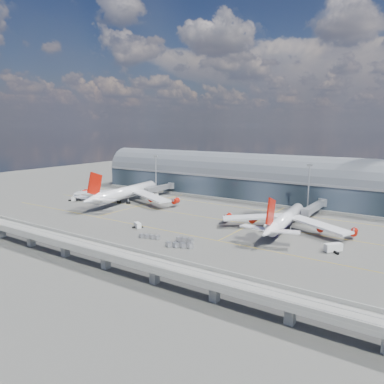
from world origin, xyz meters
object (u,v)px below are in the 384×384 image
Objects in this scene: airliner_right at (285,220)px; cargo_train_0 at (149,237)px; service_truck_1 at (138,225)px; service_truck_3 at (333,248)px; floodlight_mast_right at (309,188)px; service_truck_2 at (273,229)px; service_truck_5 at (156,194)px; cargo_train_1 at (179,245)px; airliner_left at (125,192)px; floodlight_mast_left at (156,174)px; service_truck_0 at (74,198)px; service_truck_4 at (299,214)px; cargo_train_2 at (185,240)px.

airliner_right is 6.59× the size of cargo_train_0.
service_truck_3 is (79.52, 15.66, 0.33)m from service_truck_1.
service_truck_2 is at bearing -92.42° from floodlight_mast_right.
cargo_train_0 is (56.55, -72.59, -0.48)m from service_truck_5.
service_truck_3 is at bearing -39.65° from cargo_train_1.
airliner_left is 95.96m from service_truck_2.
floodlight_mast_left is 108.59m from airliner_right.
service_truck_0 is (-128.70, -7.61, -3.45)m from airliner_right.
service_truck_1 is at bearing -110.72° from service_truck_5.
cargo_train_0 is at bearing -60.32° from service_truck_0.
service_truck_5 is at bearing -160.40° from service_truck_3.
service_truck_2 is 0.91× the size of cargo_train_0.
service_truck_3 is (25.75, -53.29, -12.04)m from floodlight_mast_right.
service_truck_0 is 0.75× the size of cargo_train_0.
cargo_train_1 is (-20.68, -73.69, -0.33)m from service_truck_4.
floodlight_mast_left is at bearing 19.37° from service_truck_0.
service_truck_2 reaches higher than service_truck_5.
cargo_train_1 is at bearing -158.68° from cargo_train_2.
cargo_train_0 is (14.29, -8.93, -0.48)m from service_truck_1.
floodlight_mast_left is 5.45× the size of service_truck_4.
airliner_right is at bearing -72.23° from service_truck_5.
airliner_left is 83.90m from cargo_train_2.
floodlight_mast_right is 2.82× the size of cargo_train_0.
service_truck_1 reaches higher than cargo_train_1.
floodlight_mast_left is 0.36× the size of airliner_left.
service_truck_2 is 52.65m from cargo_train_0.
service_truck_1 is 29.41m from cargo_train_2.
service_truck_4 is at bearing -11.09° from cargo_train_0.
cargo_train_2 is (102.16, -29.46, -0.60)m from service_truck_0.
service_truck_4 is at bearing -11.31° from service_truck_1.
service_truck_5 is (-42.26, 63.66, 0.01)m from service_truck_1.
service_truck_2 is at bearing -14.40° from airliner_left.
cargo_train_0 is (-41.23, -40.96, -4.15)m from airliner_right.
service_truck_0 reaches higher than service_truck_5.
service_truck_4 reaches higher than cargo_train_0.
floodlight_mast_right is at bearing -10.33° from cargo_train_0.
service_truck_5 is (-93.83, 1.39, 0.02)m from service_truck_4.
service_truck_0 is 106.32m from cargo_train_2.
service_truck_5 is at bearing 65.50° from cargo_train_1.
airliner_right reaches higher than cargo_train_0.
service_truck_0 reaches higher than service_truck_4.
floodlight_mast_right is 88.31m from service_truck_1.
airliner_right is 29.24m from service_truck_3.
airliner_right reaches higher than service_truck_4.
service_truck_1 is 0.52× the size of cargo_train_0.
service_truck_4 is (97.81, -6.68, -12.38)m from floodlight_mast_left.
cargo_train_2 is at bearing -131.24° from airliner_right.
cargo_train_0 is (-65.23, -24.60, -0.80)m from service_truck_3.
floodlight_mast_left is 2.44× the size of cargo_train_1.
service_truck_0 is at bearing 78.43° from cargo_train_2.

